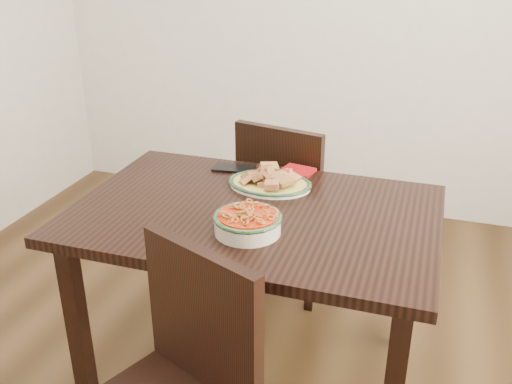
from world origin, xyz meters
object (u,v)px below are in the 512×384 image
(dining_table, at_px, (254,232))
(chair_far, at_px, (288,201))
(fish_plate, at_px, (270,176))
(noodle_bowl, at_px, (248,220))
(smartphone, at_px, (234,168))

(dining_table, height_order, chair_far, chair_far)
(fish_plate, bearing_deg, noodle_bowl, -84.16)
(dining_table, distance_m, fish_plate, 0.25)
(smartphone, bearing_deg, noodle_bowl, -71.18)
(chair_far, xyz_separation_m, fish_plate, (0.03, -0.41, 0.30))
(noodle_bowl, relative_size, smartphone, 1.35)
(chair_far, height_order, smartphone, chair_far)
(smartphone, bearing_deg, fish_plate, -38.47)
(noodle_bowl, bearing_deg, fish_plate, 95.84)
(dining_table, distance_m, noodle_bowl, 0.22)
(dining_table, height_order, smartphone, smartphone)
(chair_far, relative_size, fish_plate, 2.78)
(dining_table, xyz_separation_m, noodle_bowl, (0.03, -0.17, 0.13))
(noodle_bowl, xyz_separation_m, smartphone, (-0.23, 0.50, -0.04))
(dining_table, xyz_separation_m, chair_far, (-0.04, 0.62, -0.16))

